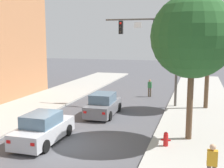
# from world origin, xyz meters

# --- Properties ---
(ground_plane) EXTENTS (120.00, 120.00, 0.00)m
(ground_plane) POSITION_xyz_m (0.00, 0.00, 0.00)
(ground_plane) COLOR #4C4C51
(sidewalk_right) EXTENTS (5.00, 60.00, 0.15)m
(sidewalk_right) POSITION_xyz_m (6.50, 0.00, 0.07)
(sidewalk_right) COLOR #A8A59E
(sidewalk_right) RESTS_ON ground
(traffic_signal_mast) EXTENTS (5.86, 0.38, 7.50)m
(traffic_signal_mast) POSITION_xyz_m (2.98, 9.96, 5.31)
(traffic_signal_mast) COLOR #514C47
(traffic_signal_mast) RESTS_ON sidewalk_right
(car_lead_grey) EXTENTS (1.93, 4.28, 1.60)m
(car_lead_grey) POSITION_xyz_m (-0.18, 6.21, 0.72)
(car_lead_grey) COLOR slate
(car_lead_grey) RESTS_ON ground
(car_following_silver) EXTENTS (1.84, 4.24, 1.60)m
(car_following_silver) POSITION_xyz_m (-1.50, 0.06, 0.72)
(car_following_silver) COLOR #B7B7BC
(car_following_silver) RESTS_ON ground
(pedestrian_crossing_road) EXTENTS (0.36, 0.22, 1.64)m
(pedestrian_crossing_road) POSITION_xyz_m (1.93, 13.77, 0.91)
(pedestrian_crossing_road) COLOR brown
(pedestrian_crossing_road) RESTS_ON ground
(pedestrian_sidewalk_right_walker) EXTENTS (0.36, 0.22, 1.64)m
(pedestrian_sidewalk_right_walker) POSITION_xyz_m (6.82, -2.73, 1.06)
(pedestrian_sidewalk_right_walker) COLOR brown
(pedestrian_sidewalk_right_walker) RESTS_ON sidewalk_right
(fire_hydrant) EXTENTS (0.48, 0.24, 0.72)m
(fire_hydrant) POSITION_xyz_m (4.82, 0.96, 0.51)
(fire_hydrant) COLOR red
(fire_hydrant) RESTS_ON sidewalk_right
(street_tree_nearest) EXTENTS (4.30, 4.30, 7.56)m
(street_tree_nearest) POSITION_xyz_m (5.87, 2.39, 5.54)
(street_tree_nearest) COLOR brown
(street_tree_nearest) RESTS_ON sidewalk_right
(street_tree_second) EXTENTS (3.11, 3.11, 7.71)m
(street_tree_second) POSITION_xyz_m (6.90, 9.97, 6.25)
(street_tree_second) COLOR brown
(street_tree_second) RESTS_ON sidewalk_right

